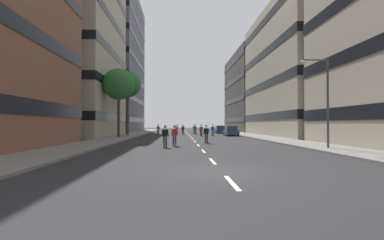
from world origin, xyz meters
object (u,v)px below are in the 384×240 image
Objects in this scene: street_tree_mid at (128,84)px; skater_6 at (206,133)px; parked_car_mid at (220,130)px; skater_1 at (177,128)px; skater_4 at (194,129)px; skater_7 at (158,129)px; skater_3 at (201,130)px; streetlamp_right at (323,93)px; skater_9 at (183,129)px; street_tree_near at (119,84)px; skater_5 at (174,134)px; skater_2 at (195,129)px; skater_0 at (165,135)px; skater_8 at (213,130)px; parked_car_near at (231,131)px.

street_tree_mid reaches higher than skater_6.
skater_1 reaches higher than parked_car_mid.
skater_6 is (-0.16, -24.12, 0.00)m from skater_4.
skater_6 is at bearing -73.85° from skater_7.
skater_3 is at bearing -66.75° from skater_1.
streetlamp_right is 3.65× the size of skater_6.
skater_9 is at bearing -65.74° from skater_1.
street_tree_near is 14.21m from skater_7.
skater_1 is at bearing 89.95° from skater_5.
parked_car_mid is 31.16m from skater_5.
skater_3 is at bearing -86.65° from skater_4.
skater_3 is 18.31m from skater_5.
skater_6 is at bearing -42.39° from street_tree_near.
street_tree_mid is at bearing 111.66° from skater_5.
street_tree_near is 15.94m from skater_5.
skater_1 is 2.58m from skater_9.
skater_6 is at bearing 45.71° from skater_5.
street_tree_mid is 5.55× the size of skater_2.
streetlamp_right is 3.65× the size of skater_2.
street_tree_mid reaches higher than skater_7.
skater_7 is 1.00× the size of skater_9.
skater_9 is at bearing 109.23° from streetlamp_right.
street_tree_near is 17.43m from skater_2.
skater_0 and skater_1 have the same top height.
street_tree_near is 1.38× the size of streetlamp_right.
skater_4 is (10.70, 14.51, -6.04)m from street_tree_near.
street_tree_mid is at bearing -150.37° from skater_2.
skater_8 is (5.61, 18.73, -0.03)m from skater_5.
skater_3 is at bearing -67.13° from skater_9.
skater_4 is (-0.54, 9.32, 0.00)m from skater_3.
parked_car_mid is at bearing 37.80° from skater_9.
parked_car_near is at bearing -35.39° from skater_9.
parked_car_mid is at bearing 68.52° from skater_3.
skater_1 is at bearing 45.73° from street_tree_mid.
skater_1 is at bearing -168.42° from skater_4.
skater_0 is 26.46m from skater_7.
street_tree_mid is 5.55× the size of skater_0.
skater_6 is at bearing -101.47° from parked_car_mid.
parked_car_mid is 20.76m from street_tree_mid.
streetlamp_right reaches higher than skater_2.
skater_7 is (-11.75, 5.90, 0.29)m from parked_car_near.
street_tree_mid is at bearing 90.00° from street_tree_near.
skater_8 is (-2.88, -0.24, 0.29)m from parked_car_near.
skater_7 is 4.39m from skater_9.
street_tree_near is at bearing -126.70° from skater_9.
skater_5 is at bearing 160.61° from streetlamp_right.
street_tree_mid is 29.44m from streetlamp_right.
skater_7 is at bearing -152.40° from skater_1.
skater_2 reaches higher than parked_car_mid.
street_tree_near is at bearing -109.21° from skater_7.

